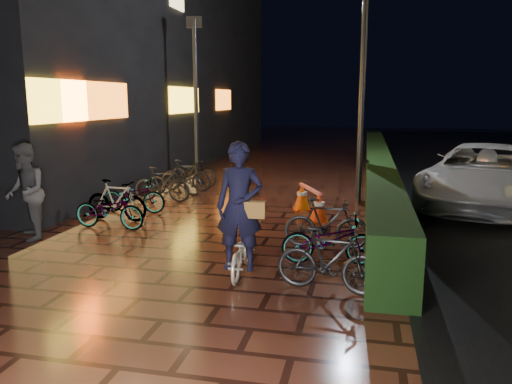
% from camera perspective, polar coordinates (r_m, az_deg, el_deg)
% --- Properties ---
extents(ground, '(80.00, 80.00, 0.00)m').
position_cam_1_polar(ground, '(8.96, -7.07, -6.65)').
color(ground, '#381911').
rests_on(ground, ground).
extents(hedge, '(0.70, 20.00, 1.00)m').
position_cam_1_polar(hedge, '(16.21, 13.73, 2.69)').
color(hedge, black).
rests_on(hedge, ground).
extents(bystander_person, '(1.11, 1.13, 1.84)m').
position_cam_1_polar(bystander_person, '(10.32, -24.87, -0.01)').
color(bystander_person, '#4F4F51').
rests_on(bystander_person, ground).
extents(van, '(4.13, 6.06, 1.54)m').
position_cam_1_polar(van, '(13.50, 24.59, 1.68)').
color(van, '#B9BABE').
rests_on(van, ground).
extents(storefront_block, '(12.09, 22.00, 9.00)m').
position_cam_1_polar(storefront_block, '(23.22, -20.60, 14.53)').
color(storefront_block, black).
rests_on(storefront_block, ground).
extents(lamp_post_hedge, '(0.55, 0.16, 5.76)m').
position_cam_1_polar(lamp_post_hedge, '(13.24, 12.09, 12.65)').
color(lamp_post_hedge, black).
rests_on(lamp_post_hedge, ground).
extents(lamp_post_sf, '(0.49, 0.16, 5.13)m').
position_cam_1_polar(lamp_post_sf, '(16.04, -6.90, 11.15)').
color(lamp_post_sf, black).
rests_on(lamp_post_sf, ground).
extents(cyclist, '(0.75, 1.45, 2.04)m').
position_cam_1_polar(cyclist, '(7.47, -1.78, -4.03)').
color(cyclist, silver).
rests_on(cyclist, ground).
extents(traffic_barrier, '(0.98, 1.56, 0.65)m').
position_cam_1_polar(traffic_barrier, '(11.53, 6.19, -1.08)').
color(traffic_barrier, red).
rests_on(traffic_barrier, ground).
extents(cart_assembly, '(0.78, 0.67, 1.09)m').
position_cam_1_polar(cart_assembly, '(13.58, 13.95, 1.46)').
color(cart_assembly, black).
rests_on(cart_assembly, ground).
extents(parked_bikes_storefront, '(1.79, 6.01, 0.91)m').
position_cam_1_polar(parked_bikes_storefront, '(13.04, -11.14, 0.60)').
color(parked_bikes_storefront, black).
rests_on(parked_bikes_storefront, ground).
extents(parked_bikes_hedge, '(1.74, 2.62, 0.91)m').
position_cam_1_polar(parked_bikes_hedge, '(8.06, 8.27, -5.41)').
color(parked_bikes_hedge, black).
rests_on(parked_bikes_hedge, ground).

